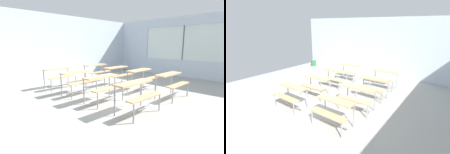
% 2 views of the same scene
% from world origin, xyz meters
% --- Properties ---
extents(ground, '(10.00, 9.00, 0.05)m').
position_xyz_m(ground, '(0.00, 0.00, -0.03)').
color(ground, '#9E9E99').
extents(wall_back, '(10.00, 0.12, 3.00)m').
position_xyz_m(wall_back, '(0.00, 4.50, 1.50)').
color(wall_back, silver).
rests_on(wall_back, ground).
extents(wall_right, '(0.12, 9.00, 3.00)m').
position_xyz_m(wall_right, '(5.00, -0.13, 1.45)').
color(wall_right, silver).
rests_on(wall_right, ground).
extents(desk_bench_r0c0, '(1.10, 0.60, 0.74)m').
position_xyz_m(desk_bench_r0c0, '(-0.60, -0.91, 0.56)').
color(desk_bench_r0c0, tan).
rests_on(desk_bench_r0c0, ground).
extents(desk_bench_r0c1, '(1.10, 0.59, 0.74)m').
position_xyz_m(desk_bench_r0c1, '(1.14, -0.89, 0.56)').
color(desk_bench_r0c1, tan).
rests_on(desk_bench_r0c1, ground).
extents(desk_bench_r1c0, '(1.12, 0.63, 0.74)m').
position_xyz_m(desk_bench_r1c0, '(-0.61, 0.26, 0.56)').
color(desk_bench_r1c0, tan).
rests_on(desk_bench_r1c0, ground).
extents(desk_bench_r1c1, '(1.12, 0.63, 0.74)m').
position_xyz_m(desk_bench_r1c1, '(1.21, 0.27, 0.56)').
color(desk_bench_r1c1, tan).
rests_on(desk_bench_r1c1, ground).
extents(desk_bench_r2c0, '(1.13, 0.64, 0.74)m').
position_xyz_m(desk_bench_r2c0, '(-0.65, 1.42, 0.56)').
color(desk_bench_r2c0, tan).
rests_on(desk_bench_r2c0, ground).
extents(desk_bench_r2c1, '(1.11, 0.60, 0.74)m').
position_xyz_m(desk_bench_r2c1, '(1.20, 1.40, 0.56)').
color(desk_bench_r2c1, tan).
rests_on(desk_bench_r2c1, ground).
extents(desk_bench_r3c0, '(1.11, 0.60, 0.74)m').
position_xyz_m(desk_bench_r3c0, '(-0.66, 2.65, 0.56)').
color(desk_bench_r3c0, tan).
rests_on(desk_bench_r3c0, ground).
extents(desk_bench_r3c1, '(1.11, 0.61, 0.74)m').
position_xyz_m(desk_bench_r3c1, '(1.14, 2.63, 0.56)').
color(desk_bench_r3c1, tan).
rests_on(desk_bench_r3c1, ground).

